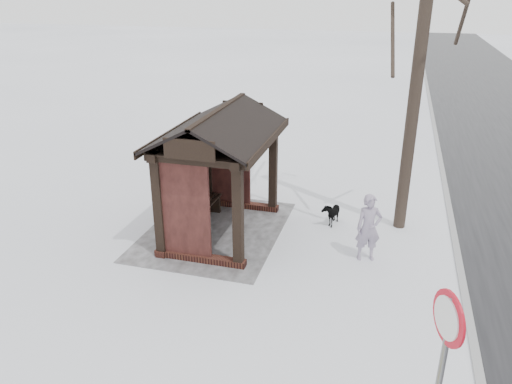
# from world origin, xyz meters

# --- Properties ---
(ground) EXTENTS (120.00, 120.00, 0.00)m
(ground) POSITION_xyz_m (0.00, 0.00, 0.00)
(ground) COLOR white
(ground) RESTS_ON ground
(kerb) EXTENTS (120.00, 0.15, 0.06)m
(kerb) POSITION_xyz_m (0.00, 5.50, 0.01)
(kerb) COLOR gray
(kerb) RESTS_ON ground
(trampled_patch) EXTENTS (4.20, 3.20, 0.02)m
(trampled_patch) POSITION_xyz_m (0.00, -0.20, 0.01)
(trampled_patch) COLOR #96959A
(trampled_patch) RESTS_ON ground
(bus_shelter) EXTENTS (3.60, 2.40, 3.09)m
(bus_shelter) POSITION_xyz_m (0.00, -0.16, 2.17)
(bus_shelter) COLOR #3B1A15
(bus_shelter) RESTS_ON ground
(pedestrian) EXTENTS (0.52, 0.65, 1.53)m
(pedestrian) POSITION_xyz_m (0.38, 3.52, 0.77)
(pedestrian) COLOR #988AA2
(pedestrian) RESTS_ON ground
(dog) EXTENTS (0.76, 0.45, 0.61)m
(dog) POSITION_xyz_m (-1.19, 2.52, 0.30)
(dog) COLOR black
(dog) RESTS_ON ground
(road_sign) EXTENTS (0.61, 0.29, 2.57)m
(road_sign) POSITION_xyz_m (5.44, 4.62, 1.83)
(road_sign) COLOR slate
(road_sign) RESTS_ON ground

